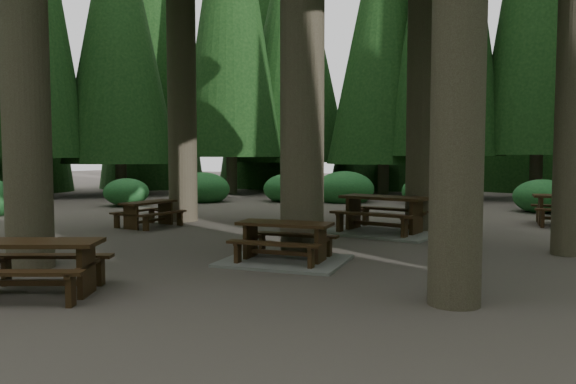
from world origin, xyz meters
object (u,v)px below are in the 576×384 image
at_px(picnic_table_d, 571,206).
at_px(picnic_table_c, 384,220).
at_px(picnic_table_b, 149,210).
at_px(picnic_table_a, 285,249).
at_px(picnic_table_e, 35,259).

bearing_deg(picnic_table_d, picnic_table_c, -146.59).
height_order(picnic_table_b, picnic_table_c, picnic_table_c).
bearing_deg(picnic_table_c, picnic_table_a, -88.50).
height_order(picnic_table_c, picnic_table_d, picnic_table_c).
relative_size(picnic_table_a, picnic_table_d, 1.12).
xyz_separation_m(picnic_table_d, picnic_table_e, (-7.03, -11.00, -0.04)).
xyz_separation_m(picnic_table_c, picnic_table_d, (4.20, 3.29, 0.22)).
xyz_separation_m(picnic_table_b, picnic_table_d, (10.07, 4.66, 0.09)).
distance_m(picnic_table_d, picnic_table_e, 13.06).
distance_m(picnic_table_b, picnic_table_e, 7.04).
relative_size(picnic_table_b, picnic_table_c, 0.56).
bearing_deg(picnic_table_c, picnic_table_e, -99.41).
height_order(picnic_table_b, picnic_table_d, picnic_table_d).
bearing_deg(picnic_table_d, picnic_table_e, -127.20).
distance_m(picnic_table_a, picnic_table_e, 4.07).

